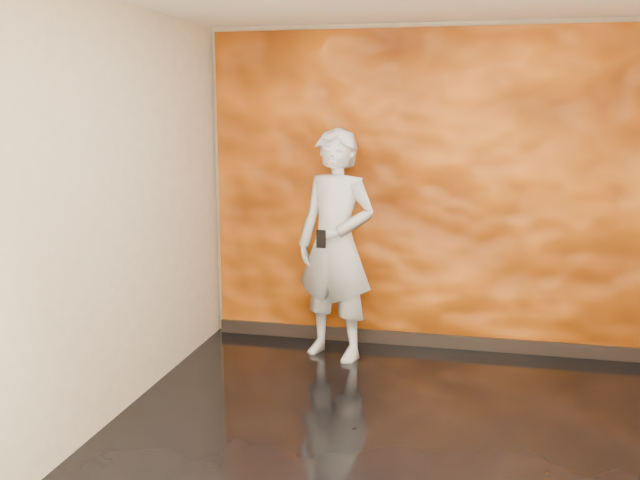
{
  "coord_description": "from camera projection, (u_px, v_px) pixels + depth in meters",
  "views": [
    {
      "loc": [
        0.4,
        -4.21,
        2.11
      ],
      "look_at": [
        -0.83,
        1.18,
        1.07
      ],
      "focal_mm": 40.0,
      "sensor_mm": 36.0,
      "label": 1
    }
  ],
  "objects": [
    {
      "name": "baseboard",
      "position": [
        429.0,
        340.0,
        6.34
      ],
      "size": [
        3.9,
        0.04,
        0.12
      ],
      "primitive_type": "cube",
      "color": "black",
      "rests_on": "ground"
    },
    {
      "name": "phone",
      "position": [
        321.0,
        239.0,
        5.7
      ],
      "size": [
        0.08,
        0.03,
        0.15
      ],
      "primitive_type": "cube",
      "rotation": [
        0.0,
        0.0,
        -0.12
      ],
      "color": "black",
      "rests_on": "man"
    },
    {
      "name": "room",
      "position": [
        411.0,
        227.0,
        4.26
      ],
      "size": [
        4.02,
        4.02,
        2.81
      ],
      "color": "black",
      "rests_on": "ground"
    },
    {
      "name": "man",
      "position": [
        336.0,
        245.0,
        5.95
      ],
      "size": [
        0.82,
        0.67,
        1.94
      ],
      "primitive_type": "imported",
      "rotation": [
        0.0,
        0.0,
        -0.34
      ],
      "color": "#A5ACB5",
      "rests_on": "ground"
    },
    {
      "name": "feature_wall",
      "position": [
        433.0,
        192.0,
        6.14
      ],
      "size": [
        3.9,
        0.06,
        2.75
      ],
      "primitive_type": "cube",
      "color": "orange",
      "rests_on": "ground"
    }
  ]
}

